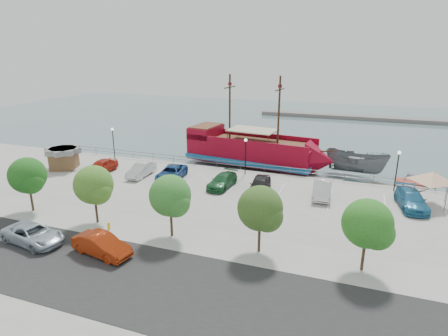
% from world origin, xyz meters
% --- Properties ---
extents(ground, '(160.00, 160.00, 0.00)m').
position_xyz_m(ground, '(0.00, 0.00, -1.00)').
color(ground, '#4D6669').
extents(street, '(100.00, 8.00, 0.04)m').
position_xyz_m(street, '(0.00, -16.00, 0.01)').
color(street, black).
rests_on(street, land_slab).
extents(sidewalk, '(100.00, 4.00, 0.05)m').
position_xyz_m(sidewalk, '(0.00, -10.00, 0.01)').
color(sidewalk, '#A3A09B').
rests_on(sidewalk, land_slab).
extents(seawall_railing, '(50.00, 0.06, 1.00)m').
position_xyz_m(seawall_railing, '(0.00, 7.80, 0.53)').
color(seawall_railing, slate).
rests_on(seawall_railing, land_slab).
extents(far_shore, '(40.00, 3.00, 0.80)m').
position_xyz_m(far_shore, '(10.00, 55.00, -0.60)').
color(far_shore, slate).
rests_on(far_shore, ground).
extents(pirate_ship, '(19.97, 7.65, 12.45)m').
position_xyz_m(pirate_ship, '(0.21, 12.87, 1.08)').
color(pirate_ship, maroon).
rests_on(pirate_ship, ground).
extents(patrol_boat, '(8.25, 4.98, 2.99)m').
position_xyz_m(patrol_boat, '(12.10, 13.36, 0.50)').
color(patrol_boat, slate).
rests_on(patrol_boat, ground).
extents(speedboat, '(5.33, 6.91, 1.32)m').
position_xyz_m(speedboat, '(18.35, 9.73, -0.34)').
color(speedboat, white).
rests_on(speedboat, ground).
extents(dock_west, '(7.15, 2.40, 0.40)m').
position_xyz_m(dock_west, '(-12.78, 9.20, -0.80)').
color(dock_west, gray).
rests_on(dock_west, ground).
extents(dock_mid, '(7.51, 2.45, 0.42)m').
position_xyz_m(dock_mid, '(7.15, 9.20, -0.79)').
color(dock_mid, gray).
rests_on(dock_mid, ground).
extents(dock_east, '(7.16, 2.81, 0.40)m').
position_xyz_m(dock_east, '(17.05, 9.20, -0.80)').
color(dock_east, slate).
rests_on(dock_east, ground).
extents(shed, '(4.08, 4.08, 2.57)m').
position_xyz_m(shed, '(-21.49, 1.21, 1.37)').
color(shed, brown).
rests_on(shed, land_slab).
extents(canopy_tent, '(5.09, 5.09, 3.64)m').
position_xyz_m(canopy_tent, '(18.83, 4.02, 3.16)').
color(canopy_tent, slate).
rests_on(canopy_tent, land_slab).
extents(street_van, '(5.35, 3.04, 1.41)m').
position_xyz_m(street_van, '(-10.29, -14.50, 0.70)').
color(street_van, '#A8B5C1').
rests_on(street_van, street).
extents(street_sedan, '(4.82, 2.42, 1.52)m').
position_xyz_m(street_sedan, '(-4.37, -14.16, 0.76)').
color(street_sedan, '#9B280B').
rests_on(street_sedan, street).
extents(fire_hydrant, '(0.23, 0.23, 0.66)m').
position_xyz_m(fire_hydrant, '(-6.27, -10.80, 0.36)').
color(fire_hydrant, yellow).
rests_on(fire_hydrant, sidewalk).
extents(lamp_post_left, '(0.36, 0.36, 4.28)m').
position_xyz_m(lamp_post_left, '(-18.00, 6.50, 2.94)').
color(lamp_post_left, black).
rests_on(lamp_post_left, land_slab).
extents(lamp_post_mid, '(0.36, 0.36, 4.28)m').
position_xyz_m(lamp_post_mid, '(0.00, 6.50, 2.94)').
color(lamp_post_mid, black).
rests_on(lamp_post_mid, land_slab).
extents(lamp_post_right, '(0.36, 0.36, 4.28)m').
position_xyz_m(lamp_post_right, '(16.00, 6.50, 2.94)').
color(lamp_post_right, black).
rests_on(lamp_post_right, land_slab).
extents(tree_b, '(3.30, 3.20, 5.00)m').
position_xyz_m(tree_b, '(-14.85, -10.07, 3.30)').
color(tree_b, '#473321').
rests_on(tree_b, sidewalk).
extents(tree_c, '(3.30, 3.20, 5.00)m').
position_xyz_m(tree_c, '(-7.85, -10.07, 3.30)').
color(tree_c, '#473321').
rests_on(tree_c, sidewalk).
extents(tree_d, '(3.30, 3.20, 5.00)m').
position_xyz_m(tree_d, '(-0.85, -10.07, 3.30)').
color(tree_d, '#473321').
rests_on(tree_d, sidewalk).
extents(tree_e, '(3.30, 3.20, 5.00)m').
position_xyz_m(tree_e, '(6.15, -10.07, 3.30)').
color(tree_e, '#473321').
rests_on(tree_e, sidewalk).
extents(tree_f, '(3.30, 3.20, 5.00)m').
position_xyz_m(tree_f, '(13.15, -10.07, 3.30)').
color(tree_f, '#473321').
rests_on(tree_f, sidewalk).
extents(parked_car_a, '(1.94, 4.72, 1.60)m').
position_xyz_m(parked_car_a, '(-16.10, 1.26, 0.80)').
color(parked_car_a, '#B12816').
rests_on(parked_car_a, land_slab).
extents(parked_car_b, '(1.67, 4.58, 1.50)m').
position_xyz_m(parked_car_b, '(-11.05, 1.83, 0.75)').
color(parked_car_b, silver).
rests_on(parked_car_b, land_slab).
extents(parked_car_c, '(3.09, 5.56, 1.47)m').
position_xyz_m(parked_car_c, '(-7.28, 2.04, 0.74)').
color(parked_car_c, navy).
rests_on(parked_car_c, land_slab).
extents(parked_car_d, '(2.36, 4.95, 1.39)m').
position_xyz_m(parked_car_d, '(-1.04, 1.59, 0.70)').
color(parked_car_d, '#215E30').
rests_on(parked_car_d, land_slab).
extents(parked_car_e, '(2.35, 4.88, 1.61)m').
position_xyz_m(parked_car_e, '(3.06, 1.53, 0.80)').
color(parked_car_e, black).
rests_on(parked_car_e, land_slab).
extents(parked_car_f, '(2.07, 5.07, 1.64)m').
position_xyz_m(parked_car_f, '(9.16, 2.42, 0.82)').
color(parked_car_f, silver).
rests_on(parked_car_f, land_slab).
extents(parked_car_h, '(2.97, 5.60, 1.54)m').
position_xyz_m(parked_car_h, '(17.16, 2.44, 0.77)').
color(parked_car_h, teal).
rests_on(parked_car_h, land_slab).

